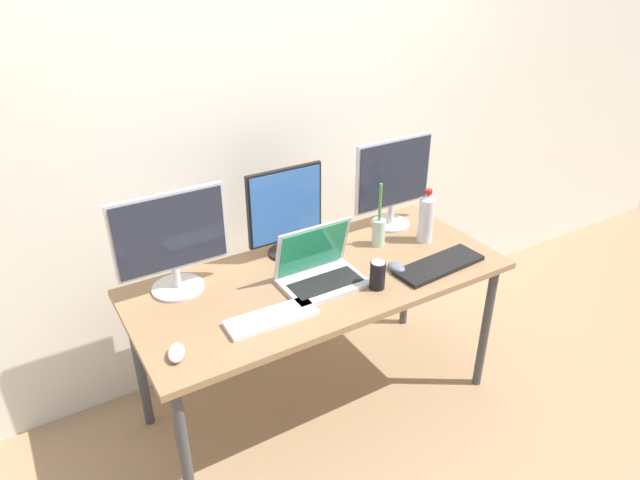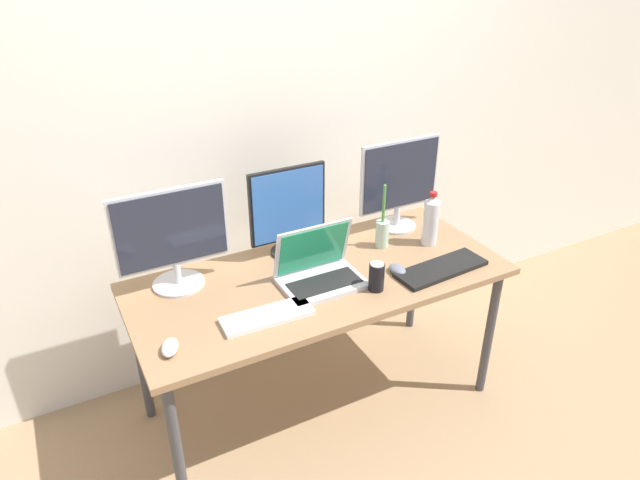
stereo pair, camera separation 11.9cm
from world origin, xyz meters
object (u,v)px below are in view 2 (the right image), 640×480
Objects in this scene: monitor_right at (399,181)px; mouse_by_keyboard at (397,270)px; keyboard_main at (267,316)px; bamboo_vase at (382,232)px; monitor_left at (172,236)px; work_desk at (320,288)px; monitor_center at (288,210)px; water_bottle at (431,220)px; soda_can_near_keyboard at (376,277)px; keyboard_aux at (441,269)px; laptop_silver at (319,270)px; mouse_by_laptop at (170,347)px.

monitor_right reaches higher than mouse_by_keyboard.
keyboard_main is 0.77m from bamboo_vase.
mouse_by_keyboard is (0.88, -0.36, -0.22)m from monitor_left.
work_desk is 0.38m from monitor_center.
soda_can_near_keyboard is at bearing -153.60° from water_bottle.
bamboo_vase is at bearing -142.56° from monitor_right.
water_bottle is at bearing -20.75° from bamboo_vase.
bamboo_vase reaches higher than mouse_by_keyboard.
keyboard_aux is (1.07, -0.43, -0.23)m from monitor_left.
monitor_center is 1.34× the size of bamboo_vase.
keyboard_aux is at bearing -18.75° from laptop_silver.
monitor_left reaches higher than work_desk.
monitor_center reaches higher than soda_can_near_keyboard.
water_bottle reaches higher than soda_can_near_keyboard.
water_bottle is 2.14× the size of soda_can_near_keyboard.
keyboard_aux is at bearing -22.11° from monitor_left.
mouse_by_keyboard is at bearing -16.86° from laptop_silver.
monitor_left reaches higher than mouse_by_laptop.
laptop_silver reaches higher than keyboard_main.
mouse_by_laptop is 0.88m from soda_can_near_keyboard.
bamboo_vase reaches higher than soda_can_near_keyboard.
laptop_silver reaches higher than work_desk.
soda_can_near_keyboard is at bearing -132.75° from monitor_right.
laptop_silver is at bearing 157.44° from keyboard_aux.
monitor_left is 0.86m from soda_can_near_keyboard.
keyboard_main is 0.39m from mouse_by_laptop.
laptop_silver is 3.31× the size of mouse_by_laptop.
mouse_by_laptop is 0.84× the size of soda_can_near_keyboard.
laptop_silver is at bearing 162.13° from mouse_by_keyboard.
monitor_left is 1.02× the size of monitor_right.
monitor_left is 1.48× the size of bamboo_vase.
work_desk is 3.81× the size of keyboard_aux.
mouse_by_laptop is at bearing -177.64° from mouse_by_keyboard.
monitor_right is 1.45× the size of bamboo_vase.
soda_can_near_keyboard reaches higher than mouse_by_laptop.
mouse_by_keyboard is at bearing 5.64° from keyboard_main.
keyboard_aux is (-0.07, -0.45, -0.24)m from monitor_right.
mouse_by_laptop is at bearing -164.85° from bamboo_vase.
water_bottle is at bearing 1.66° from work_desk.
bamboo_vase is (0.39, 0.10, 0.14)m from work_desk.
laptop_silver is 0.64m from water_bottle.
mouse_by_laptop is (-0.69, -0.16, -0.04)m from laptop_silver.
bamboo_vase is at bearing 18.21° from laptop_silver.
monitor_left is at bearing 154.08° from keyboard_aux.
soda_can_near_keyboard reaches higher than keyboard_main.
monitor_center is at bearing 3.24° from monitor_left.
monitor_left is (-0.57, 0.22, 0.30)m from work_desk.
keyboard_main is 0.83m from keyboard_aux.
keyboard_main and keyboard_aux have the same top height.
monitor_right is at bearing 54.95° from mouse_by_keyboard.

